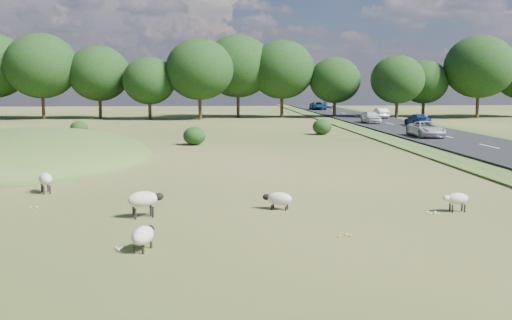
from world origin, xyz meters
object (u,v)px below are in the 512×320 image
at_px(car_4, 380,113).
at_px(car_7, 371,117).
at_px(car_0, 328,103).
at_px(sheep_3, 143,235).
at_px(sheep_4, 279,199).
at_px(car_3, 418,120).
at_px(sheep_2, 457,199).
at_px(sheep_1, 45,179).
at_px(car_2, 426,129).
at_px(car_1, 318,106).
at_px(sheep_0, 144,199).

relative_size(car_4, car_7, 0.94).
distance_m(car_0, car_4, 35.73).
relative_size(sheep_3, sheep_4, 1.06).
xyz_separation_m(sheep_3, car_7, (20.22, 49.33, 0.53)).
xyz_separation_m(sheep_4, car_3, (19.52, 39.06, 0.48)).
bearing_deg(sheep_3, sheep_2, -53.13).
height_order(sheep_1, sheep_2, sheep_1).
distance_m(sheep_1, sheep_3, 10.61).
bearing_deg(sheep_4, car_2, -99.38).
bearing_deg(car_1, car_0, 69.50).
distance_m(sheep_1, car_2, 34.09).
height_order(sheep_2, car_2, car_2).
distance_m(sheep_2, car_2, 28.89).
bearing_deg(sheep_4, car_7, -88.31).
bearing_deg(car_0, sheep_3, 75.68).
relative_size(car_0, car_2, 1.11).
xyz_separation_m(sheep_4, car_2, (15.72, 26.54, 0.49)).
xyz_separation_m(sheep_2, car_4, (12.88, 54.17, 0.40)).
relative_size(car_2, car_3, 1.07).
bearing_deg(car_0, sheep_2, 81.85).
bearing_deg(sheep_0, car_4, 42.47).
distance_m(sheep_3, car_2, 37.55).
bearing_deg(car_7, car_1, 90.00).
distance_m(car_1, car_3, 39.97).
distance_m(sheep_2, car_0, 90.82).
bearing_deg(sheep_3, car_4, -6.24).
bearing_deg(car_2, sheep_0, -126.97).
distance_m(sheep_2, car_4, 55.69).
bearing_deg(car_3, car_0, -90.00).
xyz_separation_m(sheep_1, car_3, (29.41, 35.02, 0.27)).
xyz_separation_m(car_2, car_3, (3.80, 12.52, -0.01)).
relative_size(sheep_2, car_2, 0.21).
bearing_deg(sheep_4, car_3, -95.29).
bearing_deg(sheep_1, car_3, -63.80).
distance_m(sheep_2, sheep_4, 6.69).
height_order(sheep_0, sheep_3, sheep_0).
distance_m(sheep_1, car_7, 47.65).
distance_m(car_4, car_7, 9.83).
xyz_separation_m(sheep_0, sheep_2, (11.62, 0.08, -0.16)).
bearing_deg(sheep_2, car_4, -107.24).
xyz_separation_m(sheep_2, car_7, (9.08, 45.11, 0.47)).
distance_m(car_0, car_3, 49.96).
bearing_deg(car_2, sheep_1, -138.70).
bearing_deg(car_1, car_7, -90.00).
bearing_deg(car_0, car_2, 86.52).
distance_m(sheep_2, car_1, 80.25).
bearing_deg(car_2, sheep_4, -120.64).
xyz_separation_m(sheep_3, sheep_4, (4.50, 5.10, -0.03)).
relative_size(car_1, car_3, 1.14).
relative_size(sheep_2, car_0, 0.19).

